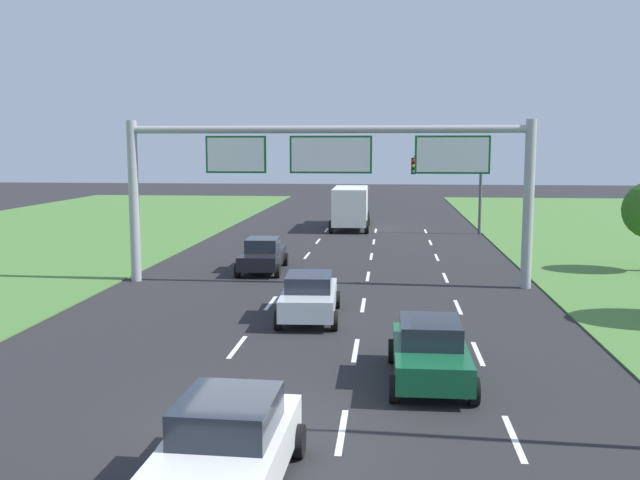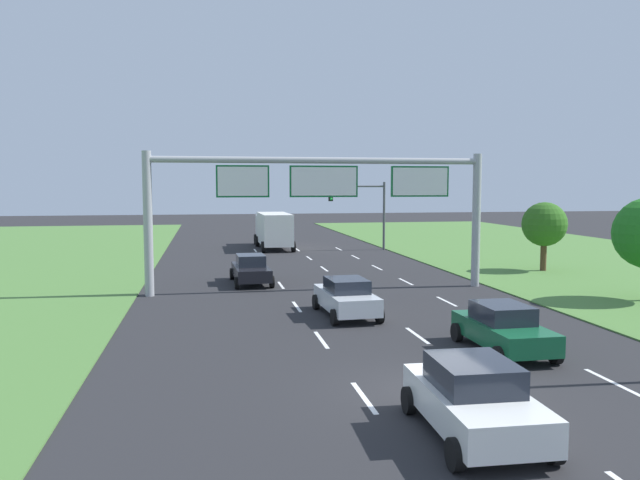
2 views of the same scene
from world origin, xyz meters
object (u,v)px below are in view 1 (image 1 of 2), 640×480
car_mid_lane (227,445)px  traffic_light_mast (452,177)px  car_far_ahead (430,351)px  box_truck (351,205)px  car_near_red (263,255)px  sign_gantry (331,169)px  car_lead_silver (309,296)px

car_mid_lane → traffic_light_mast: 38.20m
car_far_ahead → traffic_light_mast: size_ratio=0.75×
box_truck → traffic_light_mast: traffic_light_mast is taller
car_near_red → car_far_ahead: car_near_red is taller
box_truck → sign_gantry: bearing=-90.0°
car_lead_silver → car_far_ahead: 7.34m
car_near_red → car_mid_lane: 21.92m
car_lead_silver → box_truck: box_truck is taller
box_truck → traffic_light_mast: bearing=-24.0°
car_mid_lane → sign_gantry: sign_gantry is taller
car_far_ahead → traffic_light_mast: traffic_light_mast is taller
car_near_red → box_truck: size_ratio=0.53×
car_far_ahead → car_lead_silver: bearing=120.3°
sign_gantry → traffic_light_mast: bearing=70.6°
car_near_red → car_mid_lane: (3.26, -21.68, 0.04)m
traffic_light_mast → car_mid_lane: bearing=-100.4°
car_near_red → traffic_light_mast: (10.15, 15.77, 3.09)m
car_far_ahead → sign_gantry: size_ratio=0.25×
car_lead_silver → sign_gantry: bearing=85.0°
sign_gantry → car_mid_lane: bearing=-90.8°
car_mid_lane → traffic_light_mast: bearing=81.2°
box_truck → sign_gantry: size_ratio=0.50×
car_mid_lane → box_truck: box_truck is taller
car_far_ahead → box_truck: bearing=95.9°
car_lead_silver → box_truck: (-0.07, 27.95, 0.86)m
car_far_ahead → sign_gantry: 13.62m
car_near_red → box_truck: (3.20, 18.76, 0.88)m
car_near_red → sign_gantry: 6.24m
car_lead_silver → box_truck: size_ratio=0.51×
car_far_ahead → sign_gantry: (-3.51, 12.48, 4.17)m
car_far_ahead → box_truck: size_ratio=0.49×
car_near_red → car_far_ahead: bearing=-67.7°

